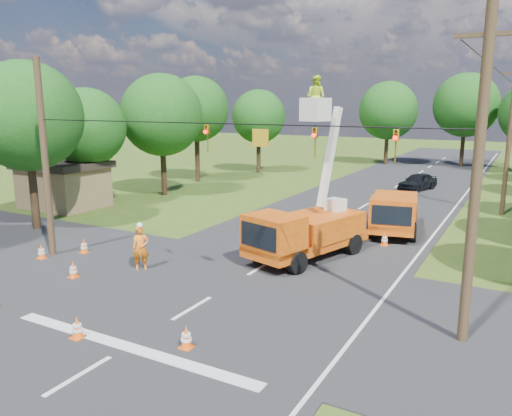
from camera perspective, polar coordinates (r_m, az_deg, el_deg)
The scene contains 29 objects.
ground at distance 35.24m, azimuth 12.19°, elevation 0.14°, with size 140.00×140.00×0.00m, color #365419.
road_main at distance 35.24m, azimuth 12.19°, elevation 0.14°, with size 12.00×100.00×0.06m, color black.
road_cross at distance 19.32m, azimuth -3.76°, elevation -9.42°, with size 56.00×10.00×0.07m, color black.
stop_bar at distance 15.59m, azimuth -14.48°, elevation -15.24°, with size 9.00×0.45×0.02m, color silver.
edge_line at distance 34.11m, azimuth 21.22°, elevation -0.79°, with size 0.12×90.00×0.02m, color silver.
bucket_truck at distance 22.68m, azimuth 5.72°, elevation -1.61°, with size 4.07×6.77×8.21m.
second_truck at distance 28.37m, azimuth 15.48°, elevation -0.40°, with size 3.37×6.41×2.28m.
ground_worker at distance 21.83m, azimuth -13.05°, elevation -4.49°, with size 0.71×0.47×1.95m, color #EC4F13.
distant_car at distance 43.10m, azimuth 18.00°, elevation 2.89°, with size 1.67×4.15×1.41m, color black.
traffic_cone_0 at distance 16.42m, azimuth -19.76°, elevation -12.76°, with size 0.38×0.38×0.71m.
traffic_cone_1 at distance 15.07m, azimuth -7.98°, elevation -14.43°, with size 0.38×0.38×0.71m.
traffic_cone_2 at distance 22.46m, azimuth 5.14°, elevation -5.39°, with size 0.38×0.38×0.71m.
traffic_cone_3 at distance 25.81m, azimuth 14.49°, elevation -3.44°, with size 0.38×0.38×0.71m.
traffic_cone_4 at distance 21.80m, azimuth -20.16°, elevation -6.64°, with size 0.38×0.38×0.71m.
traffic_cone_5 at distance 25.12m, azimuth -19.07°, elevation -4.14°, with size 0.38×0.38×0.71m.
traffic_cone_6 at distance 24.93m, azimuth -23.32°, elevation -4.59°, with size 0.38×0.38×0.71m.
traffic_cone_7 at distance 32.08m, azimuth 17.38°, elevation -0.64°, with size 0.38×0.38×0.71m.
pole_right_near at distance 15.30m, azimuth 23.94°, elevation 3.72°, with size 1.80×0.30×10.00m.
pole_right_mid at distance 35.20m, azimuth 27.01°, elevation 7.50°, with size 1.80×0.30×10.00m.
pole_left at distance 24.62m, azimuth -22.97°, elevation 5.09°, with size 0.30×0.30×9.00m.
signal_span at distance 16.93m, azimuth 2.38°, elevation 8.04°, with size 18.00×0.29×1.07m.
shed at distance 36.53m, azimuth -21.12°, elevation 2.59°, with size 5.50×4.50×3.15m.
tree_left_b at distance 30.29m, azimuth -24.73°, elevation 9.49°, with size 6.00×6.00×9.32m.
tree_left_c at distance 35.70m, azimuth -18.77°, elevation 8.73°, with size 5.20×5.20×8.06m.
tree_left_d at distance 39.01m, azimuth -10.73°, elevation 10.38°, with size 6.20×6.20×9.24m.
tree_left_e at distance 45.65m, azimuth -6.85°, elevation 11.15°, with size 5.80×5.80×9.41m.
tree_left_f at distance 51.40m, azimuth 0.31°, elevation 10.40°, with size 5.40×5.40×8.40m.
tree_far_a at distance 59.98m, azimuth 14.88°, elevation 10.71°, with size 6.60×6.60×9.50m.
tree_far_b at distance 60.51m, azimuth 22.87°, elevation 10.78°, with size 7.00×7.00×10.32m.
Camera 1 is at (9.76, -13.13, 7.01)m, focal length 35.00 mm.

